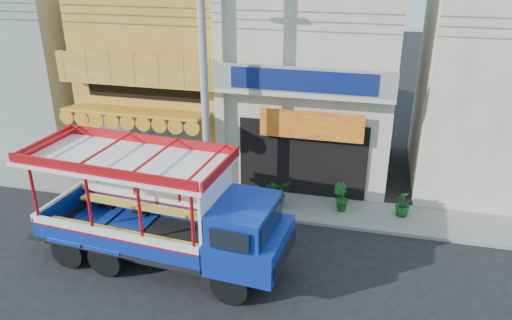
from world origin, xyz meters
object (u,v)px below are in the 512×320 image
(green_sign, at_px, (104,169))
(potted_plant_c, at_px, (403,204))
(potted_plant_a, at_px, (277,193))
(potted_plant_b, at_px, (341,198))
(utility_pole, at_px, (208,68))
(songthaew_truck, at_px, (176,216))

(green_sign, bearing_deg, potted_plant_c, -0.25)
(green_sign, height_order, potted_plant_a, green_sign)
(potted_plant_b, bearing_deg, potted_plant_c, -147.21)
(utility_pole, xyz_separation_m, potted_plant_c, (6.44, 0.89, -4.46))
(utility_pole, height_order, songthaew_truck, utility_pole)
(potted_plant_a, relative_size, potted_plant_b, 1.09)
(songthaew_truck, height_order, potted_plant_a, songthaew_truck)
(potted_plant_a, bearing_deg, utility_pole, 154.39)
(potted_plant_a, distance_m, potted_plant_c, 4.27)
(potted_plant_a, bearing_deg, potted_plant_c, -32.66)
(potted_plant_b, relative_size, potted_plant_c, 1.08)
(potted_plant_b, bearing_deg, green_sign, 27.78)
(songthaew_truck, height_order, potted_plant_c, songthaew_truck)
(songthaew_truck, bearing_deg, potted_plant_c, 34.92)
(potted_plant_c, bearing_deg, utility_pole, -60.55)
(potted_plant_a, bearing_deg, songthaew_truck, -155.29)
(utility_pole, relative_size, potted_plant_a, 26.33)
(songthaew_truck, bearing_deg, potted_plant_b, 45.18)
(green_sign, relative_size, potted_plant_a, 1.01)
(utility_pole, relative_size, songthaew_truck, 3.66)
(songthaew_truck, height_order, green_sign, songthaew_truck)
(utility_pole, distance_m, potted_plant_b, 6.26)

